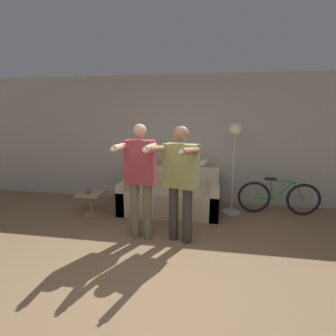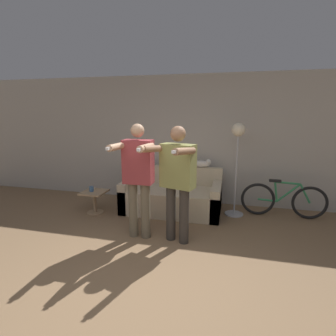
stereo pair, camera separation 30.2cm
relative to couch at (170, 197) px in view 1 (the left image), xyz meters
name	(u,v)px [view 1 (the left image)]	position (x,y,z in m)	size (l,w,h in m)	color
ground_plane	(147,298)	(0.16, -2.46, -0.27)	(16.00, 16.00, 0.00)	#846647
wall_back	(183,140)	(0.16, 0.65, 1.03)	(10.00, 0.05, 2.60)	#B7B2A8
couch	(170,197)	(0.00, 0.00, 0.00)	(1.83, 0.93, 0.81)	beige
person_left	(140,175)	(-0.24, -1.19, 0.72)	(0.50, 0.67, 1.71)	#6B604C
person_right	(180,176)	(0.34, -1.19, 0.72)	(0.67, 0.78, 1.69)	#38332D
cat	(198,163)	(0.51, 0.36, 0.61)	(0.47, 0.12, 0.17)	silver
floor_lamp	(235,145)	(1.16, 0.08, 1.02)	(0.34, 0.34, 1.69)	#B2B2B7
side_table	(91,199)	(-1.39, -0.46, 0.03)	(0.43, 0.43, 0.42)	#A38460
cup	(88,191)	(-1.44, -0.47, 0.20)	(0.08, 0.08, 0.10)	#3D6693
bicycle	(278,197)	(2.01, 0.18, 0.04)	(1.47, 0.07, 0.69)	black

